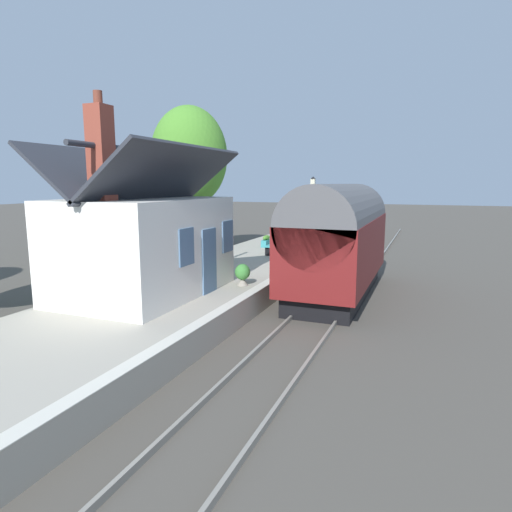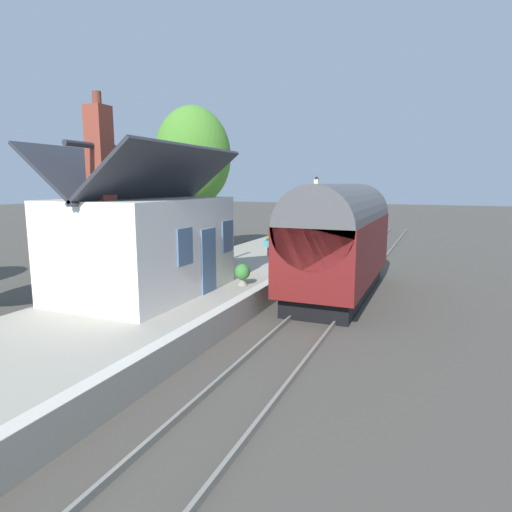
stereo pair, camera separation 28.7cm
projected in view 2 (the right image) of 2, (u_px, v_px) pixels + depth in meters
ground_plane at (317, 292)px, 17.70m from camera, size 160.00×160.00×0.00m
platform at (235, 275)px, 19.04m from camera, size 32.00×5.35×0.80m
platform_edge_coping at (289, 270)px, 18.02m from camera, size 32.00×0.36×0.02m
rail_near at (357, 294)px, 17.07m from camera, size 52.00×0.08×0.14m
rail_far at (321, 291)px, 17.62m from camera, size 52.00×0.08×0.14m
train at (339, 239)px, 16.84m from camera, size 8.32×2.73×4.32m
station_building at (144, 242)px, 14.04m from camera, size 6.03×3.98×5.98m
bench_mid_platform at (303, 234)px, 27.03m from camera, size 1.41×0.48×0.88m
bench_platform_end at (276, 245)px, 22.05m from camera, size 1.40×0.44×0.88m
bench_near_building at (286, 240)px, 24.12m from camera, size 1.42×0.50×0.88m
planter_edge_near at (269, 241)px, 24.69m from camera, size 0.90×0.32×0.65m
planter_bench_right at (219, 250)px, 20.00m from camera, size 0.65×0.65×1.00m
planter_by_door at (242, 274)px, 15.32m from camera, size 0.54×0.54×0.76m
planter_edge_far at (294, 231)px, 30.04m from camera, size 0.85×0.32×0.60m
planter_under_sign at (292, 248)px, 22.41m from camera, size 0.99×0.32×0.57m
lamp_post_platform at (316, 198)px, 25.00m from camera, size 0.32×0.50×3.93m
tree_distant at (172, 175)px, 35.90m from camera, size 4.35×3.74×7.13m
tree_behind_building at (193, 157)px, 25.32m from camera, size 4.42×4.37×8.73m
tree_far_left at (166, 180)px, 29.46m from camera, size 3.53×3.51×6.89m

